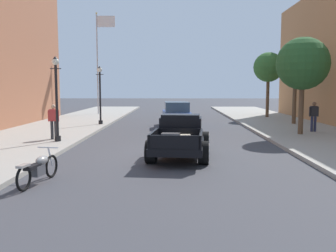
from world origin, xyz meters
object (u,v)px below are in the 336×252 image
object	(u,v)px
pedestrian_sidewalk_right	(314,115)
street_tree_second	(296,70)
street_lamp_near	(56,92)
street_tree_nearest	(303,64)
street_tree_third	(268,68)
car_background_blue	(177,115)
street_lamp_far	(100,90)
pedestrian_sidewalk_left	(54,119)
flagpole	(100,52)
hotrod_truck_black	(181,136)
motorcycle_parked	(38,168)

from	to	relation	value
pedestrian_sidewalk_right	street_tree_second	bearing A→B (deg)	85.50
street_lamp_near	street_tree_nearest	distance (m)	12.36
pedestrian_sidewalk_right	street_tree_third	size ratio (longest dim) A/B	0.31
car_background_blue	street_lamp_far	size ratio (longest dim) A/B	1.14
pedestrian_sidewalk_left	flagpole	bearing A→B (deg)	93.74
street_tree_nearest	street_tree_second	size ratio (longest dim) A/B	1.06
pedestrian_sidewalk_right	hotrod_truck_black	bearing A→B (deg)	-139.06
pedestrian_sidewalk_right	flagpole	size ratio (longest dim) A/B	0.18
hotrod_truck_black	street_lamp_near	distance (m)	6.38
hotrod_truck_black	street_tree_third	world-z (taller)	street_tree_third
street_lamp_near	pedestrian_sidewalk_right	bearing A→B (deg)	16.49
street_lamp_far	motorcycle_parked	bearing A→B (deg)	-85.09
street_tree_second	street_lamp_far	bearing A→B (deg)	-177.61
street_tree_nearest	street_lamp_near	bearing A→B (deg)	-167.14
pedestrian_sidewalk_left	street_tree_second	xyz separation A→B (m)	(13.82, 7.69, 2.68)
street_lamp_near	street_tree_nearest	world-z (taller)	street_tree_nearest
hotrod_truck_black	street_tree_second	size ratio (longest dim) A/B	1.07
street_lamp_near	street_tree_third	world-z (taller)	street_tree_third
motorcycle_parked	street_tree_third	world-z (taller)	street_tree_third
car_background_blue	pedestrian_sidewalk_right	xyz separation A→B (m)	(7.59, -3.65, 0.32)
motorcycle_parked	car_background_blue	xyz separation A→B (m)	(3.81, 14.45, 0.33)
car_background_blue	pedestrian_sidewalk_left	world-z (taller)	pedestrian_sidewalk_left
pedestrian_sidewalk_right	street_tree_second	distance (m)	5.26
hotrod_truck_black	street_tree_third	distance (m)	18.36
hotrod_truck_black	pedestrian_sidewalk_left	size ratio (longest dim) A/B	3.06
street_tree_nearest	street_tree_third	bearing A→B (deg)	84.82
motorcycle_parked	street_lamp_far	world-z (taller)	street_lamp_far
street_lamp_far	street_tree_third	size ratio (longest dim) A/B	0.73
car_background_blue	street_tree_second	distance (m)	8.53
flagpole	street_tree_second	distance (m)	17.52
street_lamp_near	street_tree_third	distance (m)	19.06
motorcycle_parked	pedestrian_sidewalk_right	size ratio (longest dim) A/B	1.28
pedestrian_sidewalk_right	flagpole	world-z (taller)	flagpole
motorcycle_parked	street_tree_nearest	distance (m)	14.52
street_lamp_far	street_tree_third	bearing A→B (deg)	25.50
pedestrian_sidewalk_left	pedestrian_sidewalk_right	size ratio (longest dim) A/B	1.00
motorcycle_parked	flagpole	bearing A→B (deg)	97.40
car_background_blue	street_tree_third	xyz separation A→B (m)	(7.50, 6.32, 3.42)
pedestrian_sidewalk_right	street_tree_nearest	distance (m)	3.14
car_background_blue	pedestrian_sidewalk_left	size ratio (longest dim) A/B	2.67
pedestrian_sidewalk_left	car_background_blue	bearing A→B (deg)	49.27
car_background_blue	street_tree_third	distance (m)	10.38
pedestrian_sidewalk_right	street_lamp_far	size ratio (longest dim) A/B	0.43
street_tree_second	street_tree_third	size ratio (longest dim) A/B	0.90
flagpole	street_tree_nearest	distance (m)	19.97
hotrod_truck_black	flagpole	world-z (taller)	flagpole
street_lamp_near	street_lamp_far	xyz separation A→B (m)	(0.40, 7.84, 0.00)
street_tree_nearest	street_tree_third	xyz separation A→B (m)	(1.01, 11.10, 0.38)
hotrod_truck_black	street_lamp_far	distance (m)	11.78
hotrod_truck_black	car_background_blue	size ratio (longest dim) A/B	1.15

